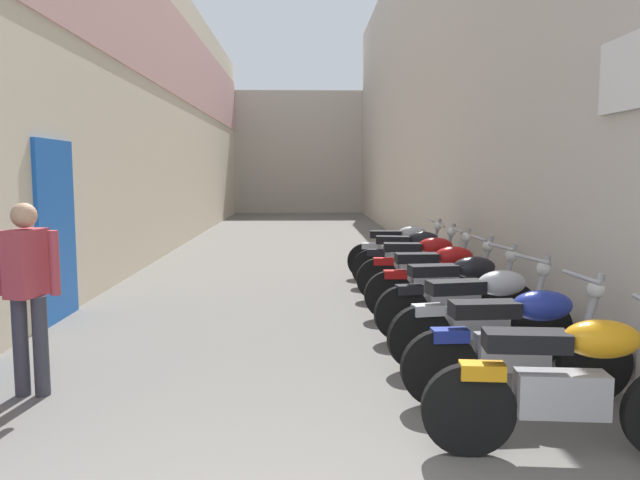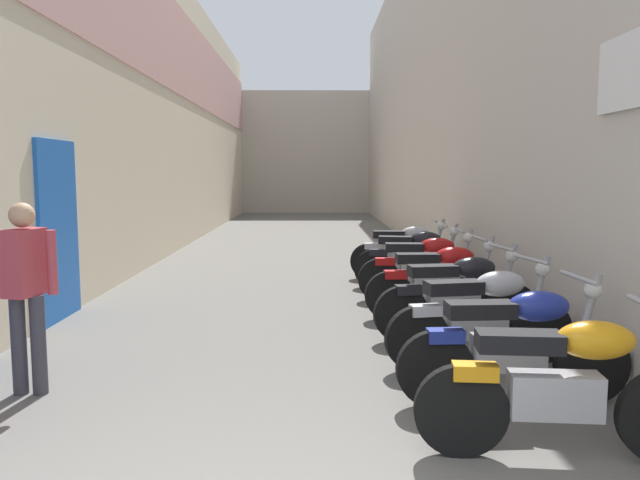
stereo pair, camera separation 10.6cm
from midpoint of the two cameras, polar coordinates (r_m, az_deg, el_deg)
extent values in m
plane|color=#66635E|center=(12.94, -1.82, -1.77)|extent=(41.70, 41.70, 0.00)
cube|color=beige|center=(15.23, -13.40, 11.45)|extent=(0.40, 25.70, 6.46)
cube|color=blue|center=(8.18, -22.66, 0.81)|extent=(0.06, 1.10, 2.20)
cube|color=#DBA39E|center=(15.39, -12.74, 16.76)|extent=(0.04, 25.70, 2.07)
cube|color=beige|center=(15.21, 10.11, 14.02)|extent=(0.40, 25.70, 7.77)
cube|color=white|center=(5.62, 26.98, 13.69)|extent=(0.04, 0.90, 0.60)
cube|color=beige|center=(28.67, -1.21, 8.04)|extent=(8.65, 2.00, 5.40)
cylinder|color=black|center=(4.18, 13.61, -15.06)|extent=(0.60, 0.14, 0.60)
cube|color=#9E9EA3|center=(4.27, 21.52, -13.18)|extent=(0.58, 0.25, 0.28)
ellipsoid|color=orange|center=(4.23, 24.73, -8.38)|extent=(0.50, 0.31, 0.24)
cube|color=black|center=(4.11, 18.60, -8.86)|extent=(0.54, 0.27, 0.12)
cube|color=orange|center=(4.11, 14.83, -11.64)|extent=(0.29, 0.17, 0.10)
cylinder|color=black|center=(5.40, 24.30, -10.52)|extent=(0.60, 0.11, 0.60)
cylinder|color=black|center=(4.96, 11.14, -11.57)|extent=(0.60, 0.11, 0.60)
cube|color=#9E9EA3|center=(5.10, 17.53, -9.85)|extent=(0.57, 0.23, 0.28)
ellipsoid|color=navy|center=(5.10, 20.09, -5.77)|extent=(0.49, 0.28, 0.24)
cube|color=black|center=(4.94, 15.15, -6.22)|extent=(0.53, 0.25, 0.12)
cylinder|color=#9E9EA3|center=(5.28, 23.80, -6.94)|extent=(0.25, 0.07, 0.77)
cylinder|color=#9E9EA3|center=(5.19, 23.28, -3.22)|extent=(0.06, 0.58, 0.04)
sphere|color=silver|center=(5.26, 24.40, -4.25)|extent=(0.14, 0.14, 0.14)
cube|color=navy|center=(4.91, 12.12, -8.62)|extent=(0.29, 0.15, 0.10)
cylinder|color=black|center=(6.31, 20.25, -7.95)|extent=(0.60, 0.19, 0.60)
cylinder|color=black|center=(5.78, 9.45, -8.95)|extent=(0.60, 0.19, 0.60)
cube|color=#9E9EA3|center=(5.97, 14.69, -7.39)|extent=(0.59, 0.30, 0.28)
ellipsoid|color=#B7B7BC|center=(6.00, 16.78, -3.88)|extent=(0.52, 0.34, 0.24)
cube|color=black|center=(5.80, 12.73, -4.30)|extent=(0.55, 0.31, 0.12)
cylinder|color=#9E9EA3|center=(6.20, 19.82, -4.87)|extent=(0.25, 0.10, 0.77)
cylinder|color=#9E9EA3|center=(6.11, 19.37, -1.69)|extent=(0.14, 0.58, 0.04)
sphere|color=silver|center=(6.19, 20.30, -2.57)|extent=(0.14, 0.14, 0.14)
cube|color=#B7B7BC|center=(5.74, 10.25, -6.39)|extent=(0.30, 0.19, 0.10)
cylinder|color=black|center=(7.17, 17.63, -6.19)|extent=(0.61, 0.16, 0.60)
cylinder|color=black|center=(6.72, 7.93, -6.77)|extent=(0.61, 0.16, 0.60)
cube|color=#9E9EA3|center=(6.87, 12.58, -5.54)|extent=(0.58, 0.27, 0.28)
ellipsoid|color=black|center=(6.90, 14.43, -2.51)|extent=(0.51, 0.32, 0.24)
cube|color=black|center=(6.74, 10.81, -2.80)|extent=(0.54, 0.29, 0.12)
cylinder|color=#9E9EA3|center=(7.07, 17.22, -3.45)|extent=(0.25, 0.09, 0.77)
cylinder|color=#9E9EA3|center=(6.99, 16.79, -0.65)|extent=(0.11, 0.58, 0.04)
sphere|color=silver|center=(7.05, 17.65, -1.43)|extent=(0.14, 0.14, 0.14)
cube|color=black|center=(6.69, 8.63, -4.57)|extent=(0.30, 0.18, 0.10)
cylinder|color=black|center=(7.98, 15.71, -4.87)|extent=(0.60, 0.10, 0.60)
cylinder|color=black|center=(7.69, 6.78, -5.10)|extent=(0.60, 0.10, 0.60)
cube|color=#9E9EA3|center=(7.78, 10.99, -4.14)|extent=(0.57, 0.22, 0.28)
ellipsoid|color=#AD1414|center=(7.78, 12.69, -1.49)|extent=(0.49, 0.27, 0.24)
cube|color=black|center=(7.67, 9.37, -1.67)|extent=(0.53, 0.24, 0.12)
cylinder|color=#9E9EA3|center=(7.90, 15.30, -2.39)|extent=(0.25, 0.07, 0.77)
cylinder|color=#9E9EA3|center=(7.83, 14.89, 0.13)|extent=(0.05, 0.58, 0.04)
sphere|color=silver|center=(7.88, 15.70, -0.59)|extent=(0.14, 0.14, 0.14)
cube|color=#AD1414|center=(7.65, 7.40, -3.18)|extent=(0.28, 0.15, 0.10)
cylinder|color=black|center=(8.95, 13.86, -3.62)|extent=(0.60, 0.11, 0.60)
cylinder|color=black|center=(8.78, 5.83, -3.66)|extent=(0.60, 0.11, 0.60)
cube|color=#9E9EA3|center=(8.82, 9.58, -2.88)|extent=(0.57, 0.23, 0.28)
ellipsoid|color=#AD1414|center=(8.80, 11.10, -0.56)|extent=(0.49, 0.28, 0.24)
cube|color=black|center=(8.75, 8.12, -0.68)|extent=(0.53, 0.25, 0.12)
cylinder|color=#9E9EA3|center=(8.88, 13.48, -1.40)|extent=(0.25, 0.07, 0.77)
cylinder|color=#9E9EA3|center=(8.83, 13.09, 0.85)|extent=(0.07, 0.58, 0.04)
sphere|color=silver|center=(8.86, 13.84, 0.20)|extent=(0.14, 0.14, 0.14)
cube|color=#AD1414|center=(8.75, 6.37, -1.98)|extent=(0.29, 0.15, 0.10)
cylinder|color=black|center=(9.75, 12.58, -2.79)|extent=(0.60, 0.18, 0.60)
cylinder|color=black|center=(9.75, 5.23, -2.66)|extent=(0.60, 0.18, 0.60)
cube|color=#9E9EA3|center=(9.71, 8.62, -2.02)|extent=(0.59, 0.29, 0.28)
ellipsoid|color=black|center=(9.67, 10.02, 0.06)|extent=(0.52, 0.34, 0.24)
cube|color=black|center=(9.68, 7.29, -0.01)|extent=(0.55, 0.31, 0.12)
cylinder|color=#9E9EA3|center=(9.70, 12.22, -0.74)|extent=(0.25, 0.10, 0.77)
cylinder|color=#9E9EA3|center=(9.66, 11.85, 1.33)|extent=(0.13, 0.58, 0.04)
sphere|color=silver|center=(9.67, 12.55, 0.73)|extent=(0.14, 0.14, 0.14)
cube|color=black|center=(9.71, 5.71, -1.15)|extent=(0.30, 0.19, 0.10)
cylinder|color=black|center=(10.71, 11.41, -1.95)|extent=(0.60, 0.11, 0.60)
cylinder|color=black|center=(10.58, 4.71, -1.96)|extent=(0.60, 0.11, 0.60)
cube|color=#9E9EA3|center=(10.61, 7.82, -1.32)|extent=(0.57, 0.22, 0.28)
ellipsoid|color=#B7B7BC|center=(10.59, 9.09, 0.61)|extent=(0.49, 0.28, 0.24)
cube|color=black|center=(10.54, 6.61, 0.52)|extent=(0.53, 0.24, 0.12)
cylinder|color=#9E9EA3|center=(10.66, 11.08, -0.09)|extent=(0.25, 0.07, 0.77)
cylinder|color=#9E9EA3|center=(10.62, 10.75, 1.79)|extent=(0.06, 0.58, 0.04)
sphere|color=silver|center=(10.64, 11.37, 1.24)|extent=(0.14, 0.14, 0.14)
cube|color=#B7B7BC|center=(10.55, 5.16, -0.56)|extent=(0.29, 0.15, 0.10)
cylinder|color=#383842|center=(5.63, -25.54, -8.73)|extent=(0.12, 0.12, 0.82)
cylinder|color=#383842|center=(5.57, -24.03, -8.83)|extent=(0.12, 0.12, 0.82)
cube|color=#B23D47|center=(5.47, -25.12, -1.88)|extent=(0.28, 0.38, 0.54)
sphere|color=tan|center=(5.44, -25.30, 2.09)|extent=(0.20, 0.20, 0.20)
cylinder|color=#B23D47|center=(5.38, -22.98, -1.90)|extent=(0.08, 0.08, 0.52)
camera|label=1|loc=(0.05, -89.58, 0.05)|focal=34.69mm
camera|label=2|loc=(0.05, 90.42, -0.05)|focal=34.69mm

